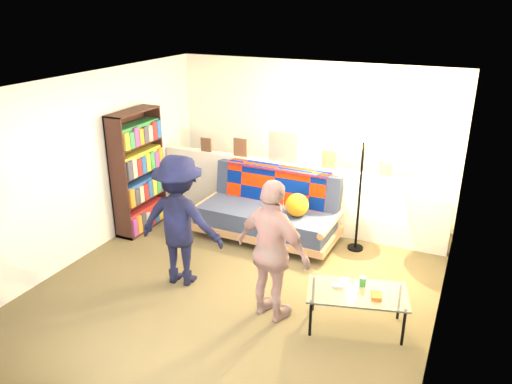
# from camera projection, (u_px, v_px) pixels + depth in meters

# --- Properties ---
(ground) EXTENTS (5.00, 5.00, 0.00)m
(ground) POSITION_uv_depth(u_px,v_px,m) (242.00, 282.00, 6.15)
(ground) COLOR brown
(ground) RESTS_ON ground
(room_shell) EXTENTS (4.60, 5.05, 2.45)m
(room_shell) POSITION_uv_depth(u_px,v_px,m) (258.00, 142.00, 5.93)
(room_shell) COLOR silver
(room_shell) RESTS_ON ground
(half_wall_ledge) EXTENTS (4.45, 0.15, 1.00)m
(half_wall_ledge) POSITION_uv_depth(u_px,v_px,m) (295.00, 195.00, 7.48)
(half_wall_ledge) COLOR silver
(half_wall_ledge) RESTS_ON ground
(ledge_decor) EXTENTS (2.97, 0.02, 0.45)m
(ledge_decor) POSITION_uv_depth(u_px,v_px,m) (281.00, 150.00, 7.31)
(ledge_decor) COLOR brown
(ledge_decor) RESTS_ON half_wall_ledge
(futon_sofa) EXTENTS (2.05, 1.03, 0.87)m
(futon_sofa) POSITION_uv_depth(u_px,v_px,m) (270.00, 211.00, 7.17)
(futon_sofa) COLOR #AA7952
(futon_sofa) RESTS_ON ground
(bookshelf) EXTENTS (0.30, 0.90, 1.80)m
(bookshelf) POSITION_uv_depth(u_px,v_px,m) (138.00, 175.00, 7.31)
(bookshelf) COLOR black
(bookshelf) RESTS_ON ground
(coffee_table) EXTENTS (1.14, 0.81, 0.53)m
(coffee_table) POSITION_uv_depth(u_px,v_px,m) (358.00, 294.00, 5.17)
(coffee_table) COLOR black
(coffee_table) RESTS_ON ground
(floor_lamp) EXTENTS (0.37, 0.30, 1.61)m
(floor_lamp) POSITION_uv_depth(u_px,v_px,m) (362.00, 171.00, 6.57)
(floor_lamp) COLOR black
(floor_lamp) RESTS_ON ground
(person_left) EXTENTS (1.10, 0.71, 1.61)m
(person_left) POSITION_uv_depth(u_px,v_px,m) (180.00, 221.00, 5.90)
(person_left) COLOR black
(person_left) RESTS_ON ground
(person_right) EXTENTS (1.00, 0.63, 1.58)m
(person_right) POSITION_uv_depth(u_px,v_px,m) (273.00, 252.00, 5.22)
(person_right) COLOR pink
(person_right) RESTS_ON ground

